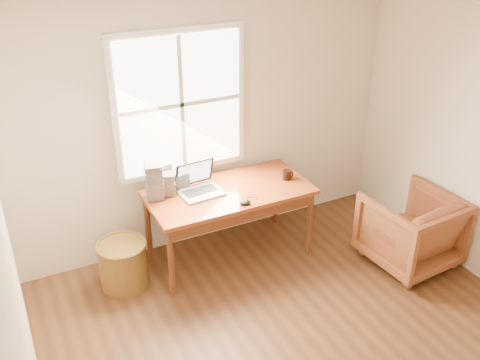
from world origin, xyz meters
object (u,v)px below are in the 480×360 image
object	(u,v)px
desk	(229,192)
cd_stack_a	(164,176)
laptop	(201,182)
armchair	(410,230)
coffee_mug	(287,175)
wicker_stool	(123,265)

from	to	relation	value
desk	cd_stack_a	world-z (taller)	cd_stack_a
laptop	armchair	bearing A→B (deg)	-32.34
armchair	coffee_mug	size ratio (longest dim) A/B	8.27
armchair	cd_stack_a	distance (m)	2.48
wicker_stool	laptop	world-z (taller)	laptop
desk	wicker_stool	distance (m)	1.21
laptop	coffee_mug	xyz separation A→B (m)	(0.89, -0.09, -0.09)
cd_stack_a	laptop	bearing A→B (deg)	-44.91
coffee_mug	cd_stack_a	size ratio (longest dim) A/B	0.37
wicker_stool	cd_stack_a	distance (m)	0.92
laptop	cd_stack_a	bearing A→B (deg)	130.27
armchair	laptop	bearing A→B (deg)	-31.29
cd_stack_a	coffee_mug	bearing A→B (deg)	-17.56
laptop	coffee_mug	bearing A→B (deg)	-10.79
desk	armchair	bearing A→B (deg)	-30.26
coffee_mug	cd_stack_a	xyz separation A→B (m)	(-1.17, 0.37, 0.08)
desk	laptop	size ratio (longest dim) A/B	4.16
coffee_mug	cd_stack_a	distance (m)	1.23
desk	cd_stack_a	distance (m)	0.65
armchair	wicker_stool	size ratio (longest dim) A/B	1.85
coffee_mug	cd_stack_a	world-z (taller)	cd_stack_a
desk	coffee_mug	xyz separation A→B (m)	(0.63, -0.05, 0.07)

